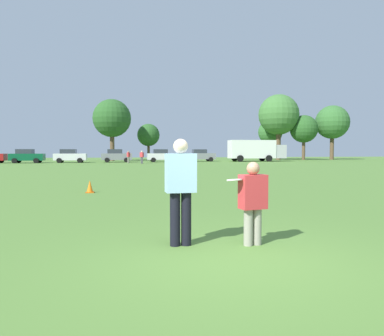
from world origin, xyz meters
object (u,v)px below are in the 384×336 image
frisbee (235,180)px  parked_car_mid_right (116,156)px  player_thrower (181,186)px  parked_car_mid_left (27,156)px  player_defender (253,199)px  parked_car_near_right (162,156)px  traffic_cone (90,187)px  box_truck (256,150)px  parked_car_center (70,156)px  parked_car_far_right (201,155)px  bystander_far_jogger (128,156)px  bystander_sideline_watcher (142,156)px

frisbee → parked_car_mid_right: parked_car_mid_right is taller
player_thrower → parked_car_mid_left: bearing=105.7°
player_defender → parked_car_near_right: bearing=85.2°
player_defender → parked_car_mid_right: (-2.41, 46.36, 0.13)m
parked_car_near_right → traffic_cone: bearing=-100.9°
player_thrower → box_truck: (19.29, 45.84, 0.72)m
parked_car_center → parked_car_far_right: size_ratio=1.00×
player_thrower → frisbee: (0.88, -0.25, 0.10)m
frisbee → parked_car_mid_right: 46.44m
parked_car_center → parked_car_far_right: same height
parked_car_mid_right → bystander_far_jogger: (1.54, -3.99, -0.02)m
player_thrower → box_truck: bearing=67.2°
player_thrower → player_defender: (1.22, -0.22, -0.23)m
traffic_cone → parked_car_far_right: bearing=71.2°
frisbee → parked_car_mid_right: size_ratio=0.06×
parked_car_mid_right → bystander_sideline_watcher: 7.13m
frisbee → parked_car_far_right: size_ratio=0.06×
bystander_far_jogger → parked_car_far_right: bearing=26.5°
parked_car_far_right → frisbee: bearing=-102.2°
player_defender → parked_car_center: parked_car_center is taller
parked_car_mid_left → player_thrower: bearing=-74.3°
frisbee → bystander_sideline_watcher: 39.99m
parked_car_near_right → bystander_far_jogger: bearing=-142.1°
bystander_sideline_watcher → bystander_far_jogger: bearing=122.8°
player_thrower → parked_car_mid_left: (-12.69, 45.08, -0.10)m
parked_car_far_right → player_defender: bearing=-101.8°
traffic_cone → parked_car_center: 37.37m
parked_car_mid_left → box_truck: size_ratio=0.50×
parked_car_near_right → box_truck: (14.17, -0.04, 0.83)m
parked_car_mid_right → parked_car_near_right: (6.31, -0.27, 0.00)m
parked_car_center → parked_car_far_right: (18.55, 2.15, 0.00)m
player_defender → box_truck: (18.08, 46.06, 0.96)m
player_thrower → parked_car_center: bearing=99.1°
player_defender → bystander_far_jogger: bystander_far_jogger is taller
parked_car_mid_left → bystander_far_jogger: bearing=-12.6°
box_truck → bystander_sideline_watcher: size_ratio=5.28×
traffic_cone → parked_car_center: (-5.21, 36.99, 0.69)m
parked_car_mid_right → parked_car_far_right: bearing=6.6°
frisbee → player_thrower: bearing=164.2°
frisbee → parked_car_near_right: size_ratio=0.06×
frisbee → parked_car_mid_right: (-2.07, 46.39, -0.21)m
parked_car_mid_right → box_truck: size_ratio=0.50×
parked_car_center → bystander_far_jogger: (7.67, -3.29, -0.02)m
player_thrower → bystander_sideline_watcher: 39.77m
bystander_sideline_watcher → box_truck: bearing=19.4°
box_truck → parked_car_near_right: bearing=179.8°
bystander_far_jogger → bystander_sideline_watcher: bearing=-57.2°
traffic_cone → bystander_far_jogger: bearing=85.8°
parked_car_near_right → player_thrower: bearing=-96.4°
frisbee → bystander_sideline_watcher: size_ratio=0.17×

